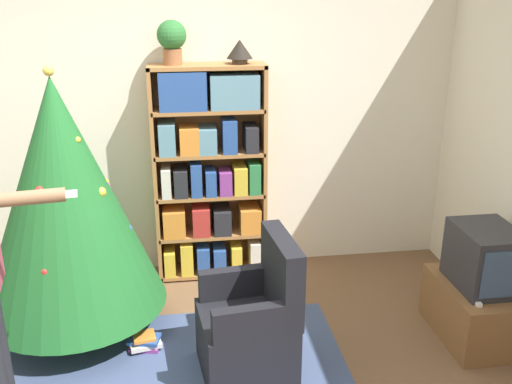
{
  "coord_description": "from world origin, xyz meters",
  "views": [
    {
      "loc": [
        0.1,
        -2.66,
        2.35
      ],
      "look_at": [
        0.6,
        0.86,
        1.05
      ],
      "focal_mm": 40.0,
      "sensor_mm": 36.0,
      "label": 1
    }
  ],
  "objects_px": {
    "potted_plant": "(172,39)",
    "table_lamp": "(240,50)",
    "christmas_tree": "(64,198)",
    "bookshelf": "(209,170)",
    "television": "(485,257)",
    "armchair": "(252,327)"
  },
  "relations": [
    {
      "from": "bookshelf",
      "to": "armchair",
      "type": "bearing_deg",
      "value": -82.86
    },
    {
      "from": "armchair",
      "to": "potted_plant",
      "type": "relative_size",
      "value": 2.8
    },
    {
      "from": "christmas_tree",
      "to": "armchair",
      "type": "distance_m",
      "value": 1.51
    },
    {
      "from": "bookshelf",
      "to": "potted_plant",
      "type": "distance_m",
      "value": 1.06
    },
    {
      "from": "bookshelf",
      "to": "potted_plant",
      "type": "xyz_separation_m",
      "value": [
        -0.24,
        0.01,
        1.04
      ]
    },
    {
      "from": "bookshelf",
      "to": "television",
      "type": "distance_m",
      "value": 2.17
    },
    {
      "from": "christmas_tree",
      "to": "armchair",
      "type": "bearing_deg",
      "value": -28.86
    },
    {
      "from": "television",
      "to": "christmas_tree",
      "type": "bearing_deg",
      "value": 170.26
    },
    {
      "from": "bookshelf",
      "to": "table_lamp",
      "type": "xyz_separation_m",
      "value": [
        0.26,
        0.01,
        0.95
      ]
    },
    {
      "from": "bookshelf",
      "to": "television",
      "type": "bearing_deg",
      "value": -33.84
    },
    {
      "from": "bookshelf",
      "to": "television",
      "type": "relative_size",
      "value": 3.59
    },
    {
      "from": "table_lamp",
      "to": "christmas_tree",
      "type": "bearing_deg",
      "value": -150.24
    },
    {
      "from": "bookshelf",
      "to": "christmas_tree",
      "type": "distance_m",
      "value": 1.24
    },
    {
      "from": "potted_plant",
      "to": "television",
      "type": "bearing_deg",
      "value": -30.66
    },
    {
      "from": "table_lamp",
      "to": "potted_plant",
      "type": "bearing_deg",
      "value": 180.0
    },
    {
      "from": "christmas_tree",
      "to": "bookshelf",
      "type": "bearing_deg",
      "value": 35.55
    },
    {
      "from": "television",
      "to": "potted_plant",
      "type": "height_order",
      "value": "potted_plant"
    },
    {
      "from": "bookshelf",
      "to": "table_lamp",
      "type": "height_order",
      "value": "table_lamp"
    },
    {
      "from": "table_lamp",
      "to": "armchair",
      "type": "bearing_deg",
      "value": -93.81
    },
    {
      "from": "potted_plant",
      "to": "table_lamp",
      "type": "bearing_deg",
      "value": 0.0
    },
    {
      "from": "christmas_tree",
      "to": "table_lamp",
      "type": "relative_size",
      "value": 9.43
    },
    {
      "from": "christmas_tree",
      "to": "table_lamp",
      "type": "xyz_separation_m",
      "value": [
        1.27,
        0.72,
        0.86
      ]
    }
  ]
}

